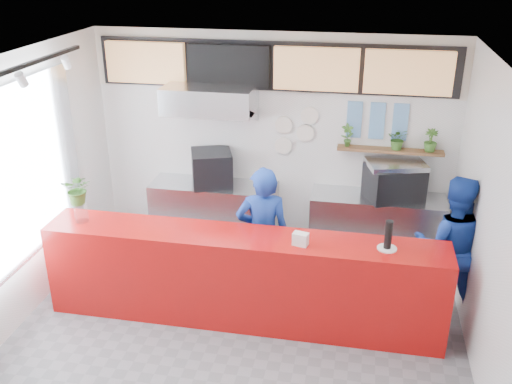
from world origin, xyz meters
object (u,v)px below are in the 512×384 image
Objects in this scene: service_counter at (242,278)px; staff_right at (451,246)px; panini_oven at (212,168)px; pepper_mill at (388,235)px; espresso_machine at (394,182)px; staff_center at (263,236)px.

staff_right is (2.31, 0.64, 0.31)m from service_counter.
panini_oven is at bearing -16.63° from staff_right.
pepper_mill is (1.56, -0.01, 0.72)m from service_counter.
espresso_machine is (1.68, 1.80, 0.58)m from service_counter.
service_counter is at bearing -84.84° from panini_oven.
service_counter is at bearing -157.04° from espresso_machine.
pepper_mill is at bearing 150.74° from staff_center.
staff_right is at bearing 173.90° from staff_center.
pepper_mill reaches higher than panini_oven.
pepper_mill reaches higher than service_counter.
staff_right is 1.07m from pepper_mill.
panini_oven is 3.35m from staff_right.
staff_center is 2.16m from staff_right.
staff_center is at bearing 161.34° from pepper_mill.
staff_right is (3.13, -1.16, -0.28)m from panini_oven.
staff_center reaches higher than staff_right.
pepper_mill is (2.38, -1.81, 0.13)m from panini_oven.
staff_right reaches higher than espresso_machine.
pepper_mill is at bearing 44.48° from staff_right.
panini_oven is at bearing 156.05° from espresso_machine.
pepper_mill is at bearing -117.92° from espresso_machine.
panini_oven is (-0.82, 1.80, 0.59)m from service_counter.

